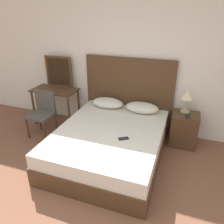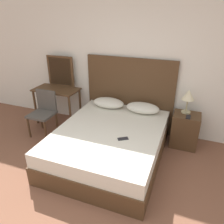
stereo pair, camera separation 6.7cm
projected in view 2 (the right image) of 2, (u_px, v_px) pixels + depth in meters
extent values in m
cube|color=white|center=(136.00, 60.00, 3.90)|extent=(10.00, 0.06, 2.70)
cube|color=#4C331E|center=(110.00, 149.00, 3.52)|extent=(1.60, 2.00, 0.29)
cube|color=silver|center=(110.00, 135.00, 3.41)|extent=(1.56, 1.96, 0.22)
cube|color=#4C331E|center=(129.00, 95.00, 4.14)|extent=(1.68, 0.05, 1.40)
ellipsoid|color=silver|center=(109.00, 103.00, 4.09)|extent=(0.59, 0.35, 0.17)
ellipsoid|color=silver|center=(143.00, 108.00, 3.88)|extent=(0.59, 0.35, 0.17)
cube|color=#232328|center=(123.00, 139.00, 3.11)|extent=(0.16, 0.14, 0.01)
cube|color=#4C331E|center=(185.00, 130.00, 3.74)|extent=(0.44, 0.38, 0.60)
cylinder|color=tan|center=(186.00, 112.00, 3.68)|extent=(0.15, 0.15, 0.02)
cylinder|color=tan|center=(187.00, 106.00, 3.63)|extent=(0.02, 0.02, 0.22)
cone|color=beige|center=(189.00, 95.00, 3.55)|extent=(0.21, 0.21, 0.17)
cube|color=black|center=(188.00, 117.00, 3.53)|extent=(0.08, 0.15, 0.01)
cube|color=#4C331E|center=(56.00, 90.00, 4.34)|extent=(0.89, 0.48, 0.02)
cylinder|color=#4C331E|center=(36.00, 107.00, 4.46)|extent=(0.04, 0.04, 0.71)
cylinder|color=#4C331E|center=(70.00, 114.00, 4.20)|extent=(0.04, 0.04, 0.71)
cylinder|color=#4C331E|center=(48.00, 100.00, 4.80)|extent=(0.04, 0.04, 0.71)
cylinder|color=#4C331E|center=(80.00, 106.00, 4.54)|extent=(0.04, 0.04, 0.71)
cube|color=#4C331E|center=(61.00, 71.00, 4.39)|extent=(0.58, 0.03, 0.61)
cube|color=#B2BCC6|center=(60.00, 71.00, 4.38)|extent=(0.50, 0.01, 0.54)
cube|color=#4C4742|center=(42.00, 115.00, 4.02)|extent=(0.43, 0.42, 0.04)
cube|color=#4C4742|center=(46.00, 100.00, 4.09)|extent=(0.41, 0.04, 0.39)
cylinder|color=#4C331E|center=(29.00, 128.00, 4.02)|extent=(0.04, 0.04, 0.40)
cylinder|color=#4C331E|center=(46.00, 131.00, 3.90)|extent=(0.04, 0.04, 0.40)
cylinder|color=#4C331E|center=(41.00, 119.00, 4.33)|extent=(0.04, 0.04, 0.40)
cylinder|color=#4C331E|center=(57.00, 122.00, 4.21)|extent=(0.04, 0.04, 0.40)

